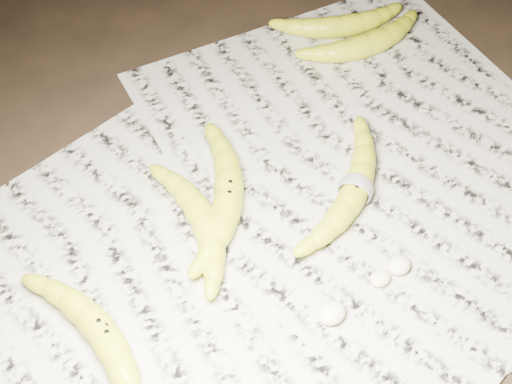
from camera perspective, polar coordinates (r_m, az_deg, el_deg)
ground at (r=0.96m, az=1.32°, el=-1.48°), size 3.00×3.00×0.00m
newspaper_patch at (r=0.97m, az=3.62°, el=-0.81°), size 0.90×0.70×0.01m
banana_left_a at (r=0.85m, az=-12.15°, el=-10.99°), size 0.06×0.22×0.04m
banana_left_b at (r=0.92m, az=-4.24°, el=-2.15°), size 0.11×0.20×0.04m
banana_center at (r=0.94m, az=-2.21°, el=-0.17°), size 0.19×0.21×0.04m
banana_taped at (r=0.96m, az=8.02°, el=0.33°), size 0.23×0.17×0.04m
banana_upper_a at (r=1.22m, az=6.81°, el=13.15°), size 0.20×0.14×0.04m
banana_upper_b at (r=1.18m, az=8.97°, el=11.72°), size 0.20×0.09×0.04m
measuring_tape at (r=0.96m, az=8.02°, el=0.33°), size 0.03×0.04×0.05m
flesh_chunk_a at (r=0.86m, az=6.12°, el=-9.49°), size 0.04×0.03×0.02m
flesh_chunk_b at (r=0.90m, az=9.96°, el=-6.69°), size 0.03×0.02×0.02m
flesh_chunk_c at (r=0.91m, az=11.42°, el=-5.65°), size 0.03×0.03×0.02m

